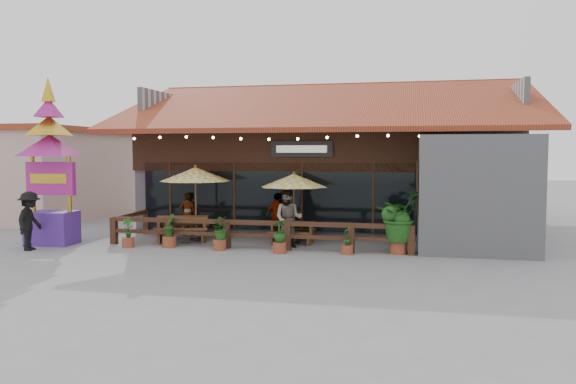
% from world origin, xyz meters
% --- Properties ---
extents(ground, '(100.00, 100.00, 0.00)m').
position_xyz_m(ground, '(0.00, 0.00, 0.00)').
color(ground, gray).
rests_on(ground, ground).
extents(restaurant_building, '(15.50, 14.73, 6.09)m').
position_xyz_m(restaurant_building, '(0.26, 6.61, 2.21)').
color(restaurant_building, '#A1A2A6').
rests_on(restaurant_building, ground).
extents(patio_railing, '(10.00, 2.60, 0.92)m').
position_xyz_m(patio_railing, '(-2.25, -0.27, 0.61)').
color(patio_railing, '#4B2B1A').
rests_on(patio_railing, ground).
extents(neighbor_building, '(8.40, 8.40, 4.22)m').
position_xyz_m(neighbor_building, '(-15.00, 6.00, 2.14)').
color(neighbor_building, beige).
rests_on(neighbor_building, ground).
extents(umbrella_left, '(3.08, 3.08, 2.65)m').
position_xyz_m(umbrella_left, '(-4.06, 0.77, 2.31)').
color(umbrella_left, brown).
rests_on(umbrella_left, ground).
extents(umbrella_right, '(2.39, 2.39, 2.44)m').
position_xyz_m(umbrella_right, '(-0.58, 0.83, 2.13)').
color(umbrella_right, brown).
rests_on(umbrella_right, ground).
extents(picnic_table_left, '(2.15, 1.99, 0.85)m').
position_xyz_m(picnic_table_left, '(-4.49, 0.58, 0.57)').
color(picnic_table_left, brown).
rests_on(picnic_table_left, ground).
extents(picnic_table_right, '(1.54, 1.35, 0.71)m').
position_xyz_m(picnic_table_right, '(-0.65, 0.97, 0.48)').
color(picnic_table_right, brown).
rests_on(picnic_table_right, ground).
extents(thai_sign_tower, '(2.37, 2.37, 5.99)m').
position_xyz_m(thai_sign_tower, '(-8.47, -1.04, 3.17)').
color(thai_sign_tower, '#522894').
rests_on(thai_sign_tower, ground).
extents(tropical_plant, '(1.76, 1.82, 1.93)m').
position_xyz_m(tropical_plant, '(2.92, -0.35, 1.10)').
color(tropical_plant, brown).
rests_on(tropical_plant, ground).
extents(diner_a, '(0.67, 0.54, 1.60)m').
position_xyz_m(diner_a, '(-4.77, 1.73, 0.80)').
color(diner_a, '#381D11').
rests_on(diner_a, ground).
extents(diner_b, '(0.95, 0.76, 1.91)m').
position_xyz_m(diner_b, '(-0.59, 0.04, 0.95)').
color(diner_b, '#381D11').
rests_on(diner_b, ground).
extents(diner_c, '(1.06, 0.77, 1.67)m').
position_xyz_m(diner_c, '(-1.29, 1.47, 0.83)').
color(diner_c, '#381D11').
rests_on(diner_c, ground).
extents(pedestrian, '(0.89, 1.30, 1.86)m').
position_xyz_m(pedestrian, '(-8.43, -2.21, 0.93)').
color(pedestrian, black).
rests_on(pedestrian, ground).
extents(planter_a, '(0.40, 0.40, 0.98)m').
position_xyz_m(planter_a, '(-5.70, -1.02, 0.41)').
color(planter_a, brown).
rests_on(planter_a, ground).
extents(planter_b, '(0.45, 0.45, 1.09)m').
position_xyz_m(planter_b, '(-4.39, -0.74, 0.49)').
color(planter_b, brown).
rests_on(planter_b, ground).
extents(planter_c, '(0.80, 0.76, 1.03)m').
position_xyz_m(planter_c, '(-2.61, -0.91, 0.58)').
color(planter_c, brown).
rests_on(planter_c, ground).
extents(planter_d, '(0.55, 0.55, 1.03)m').
position_xyz_m(planter_d, '(-0.64, -1.04, 0.50)').
color(planter_d, brown).
rests_on(planter_d, ground).
extents(planter_e, '(0.35, 0.35, 0.87)m').
position_xyz_m(planter_e, '(1.40, -0.81, 0.36)').
color(planter_e, brown).
rests_on(planter_e, ground).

